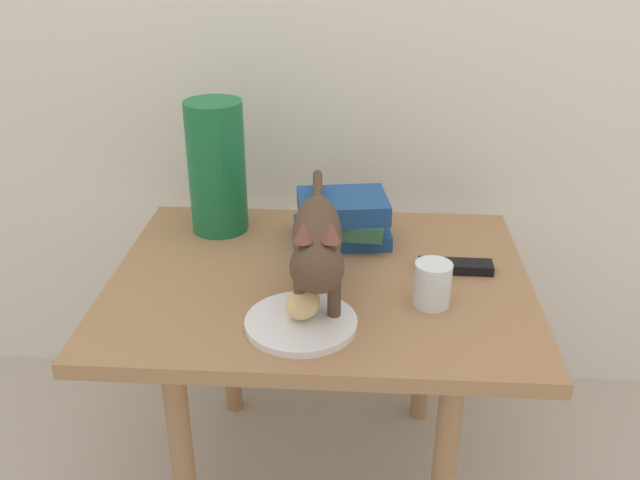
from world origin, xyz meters
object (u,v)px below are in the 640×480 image
at_px(side_table, 320,305).
at_px(green_vase, 217,167).
at_px(tv_remote, 455,266).
at_px(bread_roll, 303,303).
at_px(plate, 301,323).
at_px(candle_jar, 432,286).
at_px(cat, 317,242).
at_px(book_stack, 342,219).

bearing_deg(side_table, green_vase, 139.00).
bearing_deg(tv_remote, bread_roll, -143.02).
relative_size(side_table, bread_roll, 10.48).
distance_m(plate, tv_remote, 0.37).
xyz_separation_m(side_table, bread_roll, (-0.02, -0.17, 0.11)).
height_order(side_table, candle_jar, candle_jar).
xyz_separation_m(cat, book_stack, (0.04, 0.27, -0.08)).
height_order(side_table, plate, plate).
bearing_deg(cat, book_stack, 82.60).
height_order(side_table, tv_remote, tv_remote).
bearing_deg(side_table, tv_remote, 7.92).
xyz_separation_m(book_stack, green_vase, (-0.28, 0.05, 0.09)).
height_order(plate, green_vase, green_vase).
xyz_separation_m(candle_jar, tv_remote, (0.06, 0.13, -0.03)).
relative_size(cat, candle_jar, 5.64).
distance_m(green_vase, tv_remote, 0.56).
relative_size(bread_roll, tv_remote, 0.53).
bearing_deg(candle_jar, bread_roll, -161.54).
bearing_deg(tv_remote, green_vase, 162.67).
height_order(candle_jar, tv_remote, candle_jar).
bearing_deg(plate, side_table, 83.29).
distance_m(plate, book_stack, 0.35).
height_order(plate, bread_roll, bread_roll).
relative_size(book_stack, green_vase, 0.75).
bearing_deg(tv_remote, cat, -149.56).
bearing_deg(green_vase, tv_remote, -18.48).
relative_size(side_table, candle_jar, 9.86).
xyz_separation_m(side_table, candle_jar, (0.21, -0.10, 0.11)).
relative_size(plate, green_vase, 0.67).
height_order(side_table, cat, cat).
relative_size(plate, book_stack, 0.89).
bearing_deg(book_stack, bread_roll, -99.73).
height_order(book_stack, green_vase, green_vase).
relative_size(plate, cat, 0.42).
bearing_deg(side_table, cat, -88.84).
relative_size(cat, book_stack, 2.14).
bearing_deg(bread_roll, book_stack, 80.27).
distance_m(side_table, tv_remote, 0.29).
xyz_separation_m(side_table, plate, (-0.02, -0.19, 0.08)).
relative_size(plate, candle_jar, 2.36).
distance_m(book_stack, candle_jar, 0.31).
relative_size(bread_roll, book_stack, 0.36).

